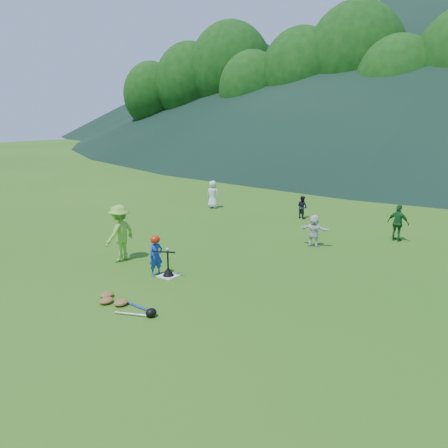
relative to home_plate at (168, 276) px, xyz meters
name	(u,v)px	position (x,y,z in m)	size (l,w,h in m)	color
ground	(168,276)	(0.00, 0.00, -0.01)	(120.00, 120.00, 0.00)	#296116
home_plate	(168,276)	(0.00, 0.00, 0.00)	(0.45, 0.45, 0.02)	silver
baseball	(168,249)	(0.00, 0.00, 0.73)	(0.08, 0.08, 0.08)	white
batter_child	(156,256)	(-0.31, -0.12, 0.52)	(0.38, 0.25, 1.05)	#1740A0
adult_coach	(120,233)	(-2.02, 0.19, 0.80)	(1.05, 0.60, 1.63)	#79C439
fielder_a	(213,194)	(-4.26, 7.57, 0.61)	(0.61, 0.40, 1.24)	white
fielder_b	(302,207)	(-0.09, 8.08, 0.45)	(0.45, 0.35, 0.93)	black
fielder_c	(398,223)	(3.96, 6.90, 0.61)	(0.72, 0.30, 1.23)	#1A5822
fielder_d	(314,231)	(1.96, 4.69, 0.51)	(0.97, 0.31, 1.04)	white
batting_tee	(168,271)	(0.00, 0.00, 0.12)	(0.30, 0.30, 0.68)	black
batter_gear	(156,240)	(-0.28, -0.12, 0.94)	(0.72, 0.27, 0.42)	red
equipment_pile	(121,303)	(0.38, -1.96, 0.06)	(1.80, 0.65, 0.19)	olive
outfield_fence	(418,161)	(0.00, 28.00, 0.69)	(70.07, 0.08, 1.33)	gray
tree_line	(447,64)	(0.20, 33.83, 8.20)	(70.04, 11.40, 14.82)	#382314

